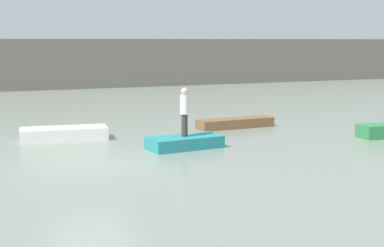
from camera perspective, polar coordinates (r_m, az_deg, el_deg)
The scene contains 6 objects.
ground_plane at distance 17.64m, azimuth -10.48°, elevation -4.25°, with size 120.00×120.00×0.00m, color gray.
embankment_wall at distance 45.13m, azimuth -18.66°, elevation 5.65°, with size 80.00×1.20×3.96m, color #666056.
rowboat_white at distance 22.32m, azimuth -12.90°, elevation -1.02°, with size 3.30×1.22×0.49m, color white.
rowboat_teal at distance 20.07m, azimuth -0.76°, elevation -1.94°, with size 2.65×1.21×0.43m, color teal.
rowboat_brown at distance 24.89m, azimuth 4.42°, elevation 0.05°, with size 3.53×0.92×0.42m, color brown.
person_white_shirt at distance 19.89m, azimuth -0.77°, elevation 1.47°, with size 0.32×0.32×1.75m.
Camera 1 is at (-3.78, -16.80, 3.83)m, focal length 52.41 mm.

